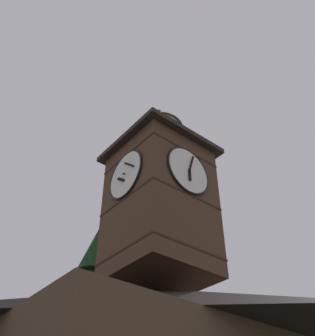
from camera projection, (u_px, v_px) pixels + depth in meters
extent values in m
pyramid|color=black|center=(153.00, 325.00, 15.72)|extent=(14.00, 12.53, 2.95)
cube|color=#4C3323|center=(160.00, 212.00, 18.01)|extent=(3.90, 3.90, 6.52)
cube|color=#352318|center=(160.00, 263.00, 16.49)|extent=(3.94, 3.94, 0.10)
cube|color=#352318|center=(160.00, 213.00, 17.99)|extent=(3.94, 3.94, 0.10)
cube|color=#352318|center=(160.00, 170.00, 19.49)|extent=(3.94, 3.94, 0.10)
cylinder|color=white|center=(188.00, 171.00, 17.54)|extent=(2.34, 0.10, 2.34)
torus|color=black|center=(188.00, 170.00, 17.53)|extent=(2.44, 0.10, 2.44)
cube|color=black|center=(190.00, 175.00, 17.30)|extent=(0.12, 0.04, 0.59)
cube|color=black|center=(192.00, 163.00, 17.84)|extent=(0.37, 0.04, 0.94)
sphere|color=black|center=(190.00, 169.00, 17.48)|extent=(0.10, 0.10, 0.10)
cylinder|color=white|center=(126.00, 175.00, 17.77)|extent=(0.10, 2.34, 2.34)
torus|color=black|center=(125.00, 174.00, 17.76)|extent=(0.10, 2.44, 2.44)
cube|color=black|center=(121.00, 179.00, 17.76)|extent=(0.04, 0.54, 0.44)
cube|color=black|center=(129.00, 164.00, 17.69)|extent=(0.04, 0.78, 0.69)
sphere|color=black|center=(124.00, 174.00, 17.72)|extent=(0.10, 0.10, 0.10)
cube|color=#2D231E|center=(160.00, 155.00, 20.09)|extent=(4.60, 4.60, 0.25)
cylinder|color=beige|center=(160.00, 141.00, 20.69)|extent=(2.22, 2.22, 1.73)
cylinder|color=#2D2319|center=(160.00, 149.00, 20.34)|extent=(2.28, 2.28, 0.10)
cylinder|color=#2D2319|center=(160.00, 141.00, 20.69)|extent=(2.28, 2.28, 0.10)
cylinder|color=#2D2319|center=(160.00, 133.00, 21.05)|extent=(2.28, 2.28, 0.10)
cone|color=#424C5B|center=(160.00, 120.00, 21.62)|extent=(2.52, 2.52, 1.27)
sphere|color=#424C5B|center=(159.00, 111.00, 22.07)|extent=(0.16, 0.16, 0.16)
cone|color=black|center=(90.00, 313.00, 20.83)|extent=(4.08, 4.08, 2.21)
cone|color=black|center=(94.00, 276.00, 22.08)|extent=(3.10, 3.10, 2.98)
cone|color=#143317|center=(97.00, 250.00, 23.05)|extent=(2.13, 2.13, 2.83)
sphere|color=silver|center=(72.00, 315.00, 43.21)|extent=(2.07, 2.07, 2.07)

